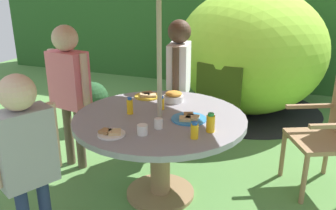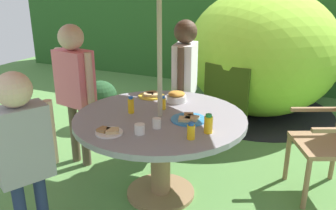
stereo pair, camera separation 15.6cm
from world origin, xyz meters
name	(u,v)px [view 2 (the right image)]	position (x,y,z in m)	size (l,w,h in m)	color
ground_plane	(161,195)	(0.00, 0.00, -0.01)	(10.00, 10.00, 0.02)	#548442
hedge_backdrop	(258,25)	(0.00, 3.63, 0.96)	(9.00, 0.70, 1.92)	#285623
garden_table	(160,133)	(0.00, 0.00, 0.54)	(1.30, 1.30, 0.68)	#93704C
dome_tent	(262,53)	(0.33, 2.26, 0.79)	(2.30, 2.30, 1.58)	#8CC633
potted_plant	(101,100)	(-1.27, 1.04, 0.31)	(0.38, 0.38, 0.54)	brown
child_in_white_shirt	(185,69)	(-0.15, 0.87, 0.83)	(0.24, 0.44, 1.30)	navy
child_in_pink_shirt	(75,78)	(-0.92, 0.17, 0.83)	(0.43, 0.24, 1.30)	brown
child_in_grey_shirt	(22,144)	(-0.45, -0.90, 0.75)	(0.29, 0.37, 1.18)	navy
snack_bowl	(177,97)	(-0.02, 0.36, 0.72)	(0.17, 0.17, 0.09)	white
plate_back_edge	(109,132)	(-0.17, -0.43, 0.69)	(0.18, 0.18, 0.03)	white
plate_far_right	(189,119)	(0.23, 0.01, 0.69)	(0.26, 0.26, 0.03)	#338CD8
plate_mid_right	(151,95)	(-0.27, 0.39, 0.69)	(0.23, 0.23, 0.03)	yellow
juice_bottle_near_left	(191,131)	(0.36, -0.29, 0.73)	(0.05, 0.05, 0.11)	yellow
juice_bottle_near_right	(131,105)	(-0.23, -0.04, 0.74)	(0.05, 0.05, 0.13)	yellow
juice_bottle_far_left	(208,124)	(0.43, -0.15, 0.74)	(0.06, 0.06, 0.13)	yellow
juice_bottle_center_front	(163,103)	(-0.04, 0.14, 0.73)	(0.05, 0.05, 0.11)	yellow
cup_near	(157,123)	(0.08, -0.22, 0.72)	(0.06, 0.06, 0.07)	white
cup_far	(140,129)	(0.02, -0.35, 0.71)	(0.07, 0.07, 0.07)	white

